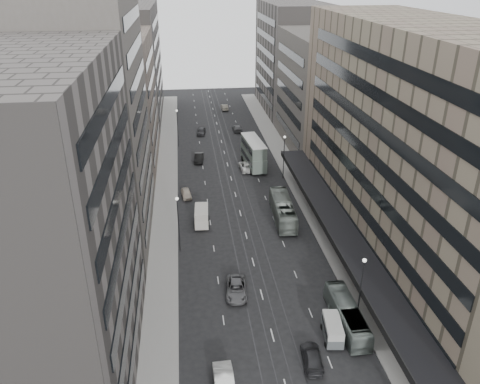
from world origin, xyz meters
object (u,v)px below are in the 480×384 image
bus_far (283,210)px  sedan_2 (236,289)px  vw_microbus (333,329)px  sedan_1 (224,384)px  panel_van (202,216)px  double_decker (253,153)px  bus_near (347,315)px

bus_far → sedan_2: bearing=65.3°
vw_microbus → sedan_1: 13.18m
panel_van → sedan_2: (3.31, -17.39, -0.82)m
double_decker → sedan_1: bearing=-106.7°
double_decker → sedan_2: double_decker is taller
bus_near → vw_microbus: size_ratio=2.30×
bus_far → panel_van: size_ratio=2.58×
bus_far → panel_van: bearing=4.6°
sedan_1 → vw_microbus: bearing=23.6°
bus_far → sedan_2: bus_far is taller
vw_microbus → sedan_2: vw_microbus is taller
bus_far → double_decker: bearing=-83.2°
bus_far → vw_microbus: bearing=92.8°
sedan_1 → bus_far: bearing=68.2°
bus_far → double_decker: (-1.38, 21.80, 1.38)m
panel_van → bus_far: bearing=4.9°
bus_far → double_decker: size_ratio=1.13×
sedan_1 → sedan_2: (2.78, 14.26, -0.11)m
bus_far → sedan_1: size_ratio=2.30×
bus_near → panel_van: 28.41m
bus_near → double_decker: double_decker is taller
double_decker → sedan_1: size_ratio=2.03×
sedan_1 → bus_near: bearing=26.4°
panel_van → sedan_2: panel_van is taller
bus_near → sedan_1: bearing=27.2°
vw_microbus → bus_near: bearing=47.9°
double_decker → panel_van: 24.87m
bus_far → sedan_1: bearing=72.4°
bus_far → vw_microbus: size_ratio=2.76×
bus_far → double_decker: double_decker is taller
double_decker → sedan_2: 40.37m
sedan_1 → sedan_2: sedan_1 is taller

